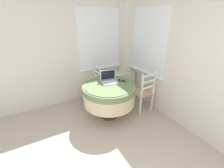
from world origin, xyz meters
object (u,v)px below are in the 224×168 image
Objects in this scene: dining_chair_near_back_window at (93,85)px; corner_cabinet at (122,83)px; dining_chair_near_right_window at (143,92)px; computer_mouse at (119,80)px; cell_phone at (124,81)px; laptop at (109,80)px; round_dining_table at (109,93)px.

corner_cabinet is (0.84, -0.00, -0.12)m from dining_chair_near_back_window.
dining_chair_near_right_window is at bearing -48.12° from dining_chair_near_back_window.
computer_mouse is 0.75× the size of cell_phone.
corner_cabinet is at bearing -0.19° from dining_chair_near_back_window.
corner_cabinet is (0.01, 0.93, -0.12)m from dining_chair_near_right_window.
computer_mouse reaches higher than cell_phone.
computer_mouse is at bearing 142.68° from cell_phone.
laptop is 0.39× the size of dining_chair_near_right_window.
round_dining_table is at bearing -87.54° from dining_chair_near_back_window.
dining_chair_near_right_window reaches higher than computer_mouse.
dining_chair_near_back_window is 1.47× the size of corner_cabinet.
dining_chair_near_right_window is at bearing -90.32° from corner_cabinet.
cell_phone is at bearing 163.25° from dining_chair_near_right_window.
laptop is at bearing -137.40° from corner_cabinet.
computer_mouse is 0.09× the size of dining_chair_near_right_window.
computer_mouse is 0.87m from dining_chair_near_back_window.
computer_mouse is at bearing -14.26° from laptop.
round_dining_table is 1.13× the size of dining_chair_near_back_window.
dining_chair_near_back_window is at bearing 115.84° from cell_phone.
round_dining_table is 1.16m from corner_cabinet.
dining_chair_near_right_window is at bearing -18.44° from laptop.
dining_chair_near_back_window is 0.85m from corner_cabinet.
computer_mouse is 0.13× the size of corner_cabinet.
dining_chair_near_back_window is 1.00× the size of dining_chair_near_right_window.
laptop reaches higher than computer_mouse.
dining_chair_near_right_window is (0.52, -0.19, -0.34)m from computer_mouse.
computer_mouse is 0.65m from dining_chair_near_right_window.
computer_mouse is at bearing -125.62° from corner_cabinet.
round_dining_table is 0.27m from laptop.
cell_phone is at bearing -64.16° from dining_chair_near_back_window.
dining_chair_near_back_window is at bearing 179.81° from corner_cabinet.
laptop is 0.78m from dining_chair_near_back_window.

